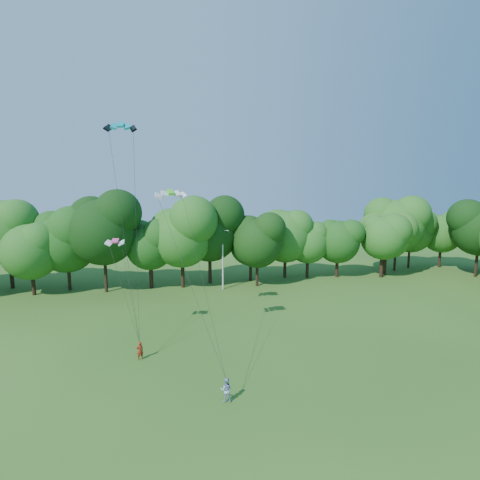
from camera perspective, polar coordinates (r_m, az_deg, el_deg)
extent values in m
plane|color=#255116|center=(23.39, 3.68, -29.60)|extent=(160.00, 160.00, 0.00)
cylinder|color=beige|center=(50.79, -2.65, -2.97)|extent=(0.21, 0.21, 8.34)
cube|color=beige|center=(50.13, -2.68, 1.46)|extent=(1.61, 0.58, 0.08)
imported|color=maroon|center=(33.24, -15.01, -15.96)|extent=(0.64, 0.52, 1.53)
imported|color=#97AAD2|center=(26.92, -2.12, -21.82)|extent=(0.90, 0.76, 1.62)
cube|color=#05959B|center=(33.50, -17.73, 16.41)|extent=(2.46, 1.10, 0.63)
cube|color=#44D820|center=(30.91, -10.54, 7.21)|extent=(2.67, 1.56, 0.48)
cube|color=#F0428C|center=(34.86, -18.51, -0.10)|extent=(1.73, 0.97, 0.33)
cylinder|color=black|center=(52.95, 2.62, -5.02)|extent=(0.42, 0.42, 3.76)
ellipsoid|color=#13340E|center=(51.99, 2.65, 0.30)|extent=(7.53, 7.53, 8.21)
cylinder|color=#372316|center=(63.96, 21.23, -3.12)|extent=(0.44, 0.44, 3.94)
ellipsoid|color=#2E5D1C|center=(63.15, 21.49, 1.50)|extent=(7.88, 7.88, 8.60)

